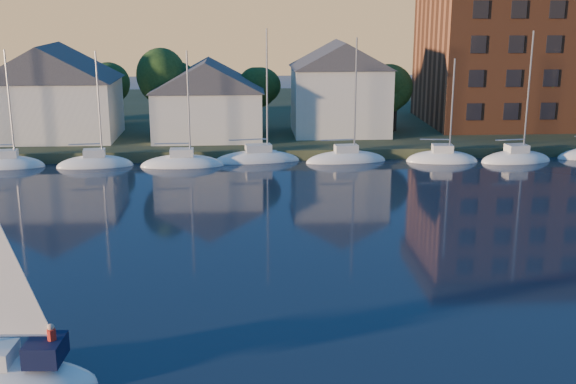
{
  "coord_description": "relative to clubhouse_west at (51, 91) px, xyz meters",
  "views": [
    {
      "loc": [
        -2.35,
        -17.51,
        15.01
      ],
      "look_at": [
        0.12,
        22.0,
        4.41
      ],
      "focal_mm": 45.0,
      "sensor_mm": 36.0,
      "label": 1
    }
  ],
  "objects": [
    {
      "name": "shoreline_land",
      "position": [
        22.0,
        17.0,
        -5.93
      ],
      "size": [
        160.0,
        50.0,
        2.0
      ],
      "primitive_type": "cube",
      "color": "#303921",
      "rests_on": "ground"
    },
    {
      "name": "wooden_dock",
      "position": [
        22.0,
        -6.0,
        -5.93
      ],
      "size": [
        120.0,
        3.0,
        1.0
      ],
      "primitive_type": "cube",
      "color": "brown",
      "rests_on": "ground"
    },
    {
      "name": "clubhouse_west",
      "position": [
        0.0,
        0.0,
        0.0
      ],
      "size": [
        13.65,
        9.45,
        9.64
      ],
      "color": "white",
      "rests_on": "shoreline_land"
    },
    {
      "name": "clubhouse_centre",
      "position": [
        16.0,
        -1.0,
        -0.8
      ],
      "size": [
        11.55,
        8.4,
        8.08
      ],
      "color": "white",
      "rests_on": "shoreline_land"
    },
    {
      "name": "clubhouse_east",
      "position": [
        30.0,
        1.0,
        0.07
      ],
      "size": [
        10.5,
        8.4,
        9.8
      ],
      "color": "white",
      "rests_on": "shoreline_land"
    },
    {
      "name": "condo_block",
      "position": [
        56.0,
        6.95,
        3.86
      ],
      "size": [
        31.0,
        17.0,
        17.4
      ],
      "color": "brown",
      "rests_on": "shoreline_land"
    },
    {
      "name": "tree_line",
      "position": [
        24.0,
        5.0,
        1.24
      ],
      "size": [
        93.4,
        5.4,
        8.9
      ],
      "color": "#382819",
      "rests_on": "shoreline_land"
    },
    {
      "name": "moored_fleet",
      "position": [
        18.0,
        -9.0,
        -5.83
      ],
      "size": [
        79.5,
        2.4,
        12.05
      ],
      "color": "white",
      "rests_on": "ground"
    }
  ]
}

